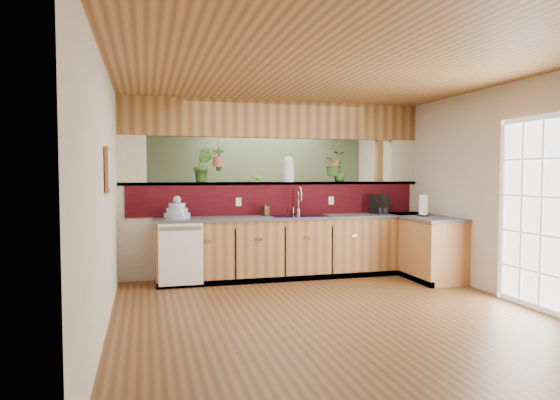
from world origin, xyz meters
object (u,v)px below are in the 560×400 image
object	(u,v)px
coffee_maker	(379,205)
shelving_console	(232,228)
dish_stack	(177,212)
paper_towel	(423,206)
soap_dispenser	(265,209)
glass_jar	(288,169)
faucet	(299,200)

from	to	relation	value
coffee_maker	shelving_console	world-z (taller)	coffee_maker
dish_stack	paper_towel	xyz separation A→B (m)	(3.47, -0.53, 0.05)
soap_dispenser	shelving_console	bearing A→B (deg)	93.83
soap_dispenser	glass_jar	size ratio (longest dim) A/B	0.54
paper_towel	glass_jar	world-z (taller)	glass_jar
soap_dispenser	paper_towel	bearing A→B (deg)	-17.24
dish_stack	coffee_maker	size ratio (longest dim) A/B	1.20
glass_jar	coffee_maker	bearing A→B (deg)	-14.60
paper_towel	faucet	bearing A→B (deg)	157.55
glass_jar	soap_dispenser	bearing A→B (deg)	-151.55
dish_stack	glass_jar	world-z (taller)	glass_jar
dish_stack	shelving_console	distance (m)	2.59
soap_dispenser	paper_towel	size ratio (longest dim) A/B	0.63
shelving_console	dish_stack	bearing A→B (deg)	-98.17
faucet	dish_stack	xyz separation A→B (m)	(-1.80, -0.16, -0.13)
faucet	coffee_maker	xyz separation A→B (m)	(1.25, -0.14, -0.09)
dish_stack	shelving_console	bearing A→B (deg)	63.46
dish_stack	soap_dispenser	bearing A→B (deg)	6.60
faucet	dish_stack	world-z (taller)	faucet
faucet	dish_stack	size ratio (longest dim) A/B	1.18
soap_dispenser	shelving_console	size ratio (longest dim) A/B	0.14
soap_dispenser	dish_stack	bearing A→B (deg)	-173.40
paper_towel	glass_jar	size ratio (longest dim) A/B	0.86
faucet	soap_dispenser	bearing A→B (deg)	-178.82
coffee_maker	paper_towel	distance (m)	0.70
shelving_console	soap_dispenser	bearing A→B (deg)	-67.81
coffee_maker	glass_jar	world-z (taller)	glass_jar
paper_towel	shelving_console	xyz separation A→B (m)	(-2.33, 2.81, -0.55)
soap_dispenser	glass_jar	bearing A→B (deg)	28.45
soap_dispenser	shelving_console	distance (m)	2.19
shelving_console	coffee_maker	bearing A→B (deg)	-31.33
dish_stack	glass_jar	xyz separation A→B (m)	(1.69, 0.37, 0.59)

